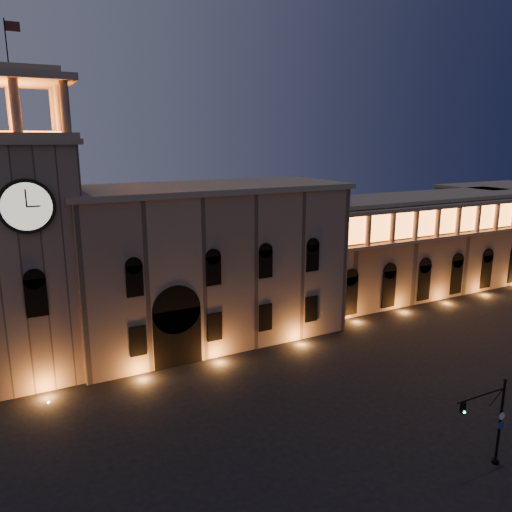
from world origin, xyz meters
The scene contains 6 objects.
ground centered at (0.00, 0.00, 0.00)m, with size 160.00×160.00×0.00m, color black.
government_building centered at (-2.08, 21.93, 8.77)m, with size 30.80×12.80×17.60m.
clock_tower centered at (-20.50, 20.98, 12.50)m, with size 9.80×9.80×32.40m.
colonnade_wing centered at (32.00, 23.92, 7.33)m, with size 40.60×11.50×14.50m.
secondary_building centered at (58.00, 30.00, 7.00)m, with size 20.00×12.00×14.00m, color #826853.
traffic_light centered at (5.92, -9.43, 3.44)m, with size 4.78×0.51×6.55m.
Camera 1 is at (-22.80, -29.07, 22.44)m, focal length 35.00 mm.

